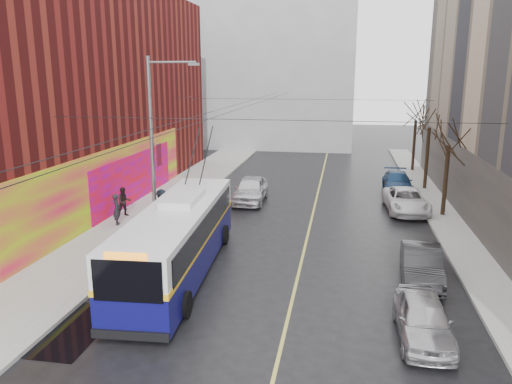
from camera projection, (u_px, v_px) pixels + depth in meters
ground at (232, 346)px, 15.34m from camera, size 140.00×140.00×0.00m
sidewalk_left at (140, 221)px, 28.17m from camera, size 4.00×60.00×0.15m
sidewalk_right at (457, 237)px, 25.29m from camera, size 2.00×60.00×0.15m
lane_line at (311, 220)px, 28.49m from camera, size 0.12×50.00×0.01m
building_left at (21, 94)px, 29.82m from camera, size 12.11×36.00×14.00m
building_far at (266, 66)px, 57.34m from camera, size 20.50×12.10×18.00m
streetlight_pole at (155, 142)px, 24.83m from camera, size 2.65×0.60×9.00m
catenary_wires at (244, 108)px, 28.46m from camera, size 18.00×60.00×0.22m
tree_near at (450, 132)px, 27.98m from camera, size 3.20×3.20×6.40m
tree_mid at (430, 116)px, 34.62m from camera, size 3.20×3.20×6.68m
tree_far at (417, 111)px, 41.35m from camera, size 3.20×3.20×6.57m
puddle at (69, 329)px, 16.39m from camera, size 2.36×3.78×0.01m
pigeons_flying at (211, 87)px, 24.16m from camera, size 3.71×3.17×1.96m
trolleybus at (178, 238)px, 20.63m from camera, size 3.28×11.85×5.56m
parked_car_a at (423, 318)px, 15.67m from camera, size 1.66×4.03×1.37m
parked_car_b at (421, 265)px, 20.01m from camera, size 1.74×4.36×1.41m
parked_car_c at (406, 200)px, 30.14m from camera, size 2.64×5.14×1.39m
parked_car_d at (397, 182)px, 35.27m from camera, size 1.95×4.73×1.37m
following_car at (250, 189)px, 32.41m from camera, size 2.05×4.86×1.64m
pedestrian_a at (117, 209)px, 27.01m from camera, size 0.61×0.73×1.70m
pedestrian_b at (124, 202)px, 28.61m from camera, size 1.04×1.01×1.69m
pedestrian_c at (162, 206)px, 27.50m from camera, size 0.98×1.32×1.83m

